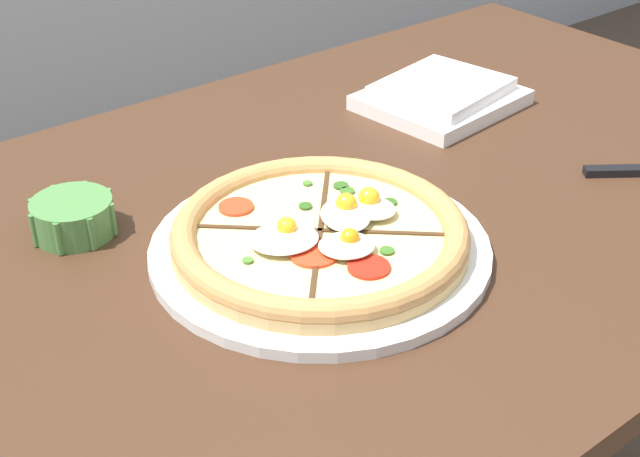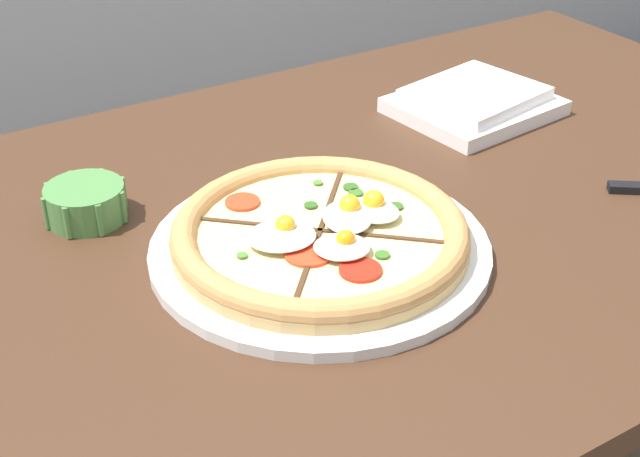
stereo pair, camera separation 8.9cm
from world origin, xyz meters
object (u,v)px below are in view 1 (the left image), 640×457
(dining_table, at_px, (356,278))
(ramekin_bowl, at_px, (73,216))
(napkin_folded, at_px, (441,96))
(pizza, at_px, (320,237))

(dining_table, height_order, ramekin_bowl, ramekin_bowl)
(ramekin_bowl, height_order, napkin_folded, ramekin_bowl)
(dining_table, xyz_separation_m, pizza, (-0.10, -0.06, 0.12))
(pizza, height_order, ramekin_bowl, pizza)
(ramekin_bowl, bearing_deg, pizza, -47.50)
(pizza, distance_m, ramekin_bowl, 0.26)
(dining_table, bearing_deg, pizza, -149.98)
(dining_table, distance_m, napkin_folded, 0.31)
(pizza, distance_m, napkin_folded, 0.41)
(ramekin_bowl, bearing_deg, dining_table, -26.17)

